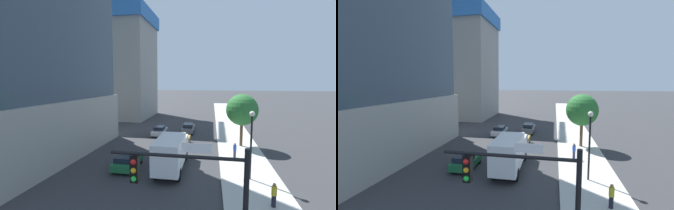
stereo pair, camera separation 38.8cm
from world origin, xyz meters
TOP-DOWN VIEW (x-y plane):
  - sidewalk at (8.58, 20.00)m, footprint 4.93×120.00m
  - construction_building at (-15.50, 45.00)m, footprint 14.80×18.92m
  - traffic_light_pole at (4.64, 2.85)m, footprint 5.33×0.48m
  - street_lamp at (8.49, 13.91)m, footprint 0.44×0.44m
  - street_tree at (8.98, 24.09)m, footprint 3.92×3.92m
  - car_green at (-2.56, 14.53)m, footprint 1.90×4.06m
  - car_gray at (1.63, 30.94)m, footprint 1.77×4.74m
  - car_silver at (-2.56, 28.31)m, footprint 1.78×4.07m
  - car_gold at (1.63, 22.94)m, footprint 1.72×4.27m
  - box_truck at (1.63, 14.99)m, footprint 2.30×7.64m
  - pedestrian_blue_shirt at (7.74, 19.08)m, footprint 0.34×0.34m
  - pedestrian_yellow_shirt at (9.32, 9.72)m, footprint 0.34×0.34m

SIDE VIEW (x-z plane):
  - sidewalk at x=8.58m, z-range 0.00..0.15m
  - car_silver at x=-2.56m, z-range -0.01..1.39m
  - car_green at x=-2.56m, z-range 0.00..1.41m
  - car_gray at x=1.63m, z-range 0.00..1.52m
  - car_gold at x=1.63m, z-range 0.00..1.54m
  - pedestrian_yellow_shirt at x=9.32m, z-range 0.16..1.77m
  - pedestrian_blue_shirt at x=7.74m, z-range 0.16..1.80m
  - box_truck at x=1.63m, z-range 0.20..3.44m
  - street_lamp at x=8.49m, z-range 1.04..6.78m
  - traffic_light_pole at x=4.64m, z-range 1.25..7.11m
  - street_tree at x=8.98m, z-range 1.44..7.99m
  - construction_building at x=-15.50m, z-range -2.68..29.19m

